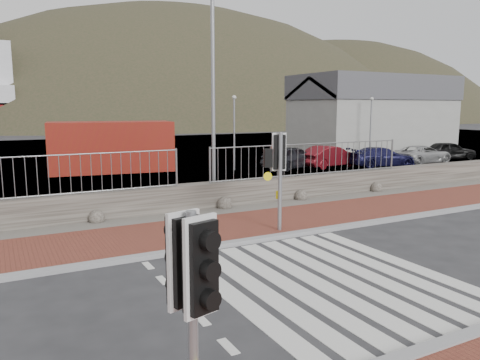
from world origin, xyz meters
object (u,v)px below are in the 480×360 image
car_b (330,156)px  car_d (422,155)px  traffic_signal_far (279,161)px  car_e (449,151)px  traffic_signal_near (192,285)px  shipping_container (111,147)px  car_a (293,157)px  car_c (382,157)px  streetlight (217,80)px

car_b → car_d: size_ratio=0.95×
traffic_signal_far → car_e: traffic_signal_far is taller
traffic_signal_near → car_e: 30.68m
shipping_container → car_e: 21.82m
traffic_signal_far → car_e: (20.08, 10.35, -1.43)m
car_a → car_b: (2.33, -0.40, -0.03)m
shipping_container → car_a: shipping_container is taller
traffic_signal_near → car_c: 24.84m
streetlight → car_b: streetlight is taller
traffic_signal_far → shipping_container: traffic_signal_far is taller
car_a → car_c: 5.45m
car_a → car_e: bearing=-102.5°
shipping_container → car_c: shipping_container is taller
car_b → car_c: 3.13m
traffic_signal_far → car_b: size_ratio=0.74×
traffic_signal_near → traffic_signal_far: 8.65m
car_c → traffic_signal_near: bearing=146.5°
streetlight → car_b: 12.50m
shipping_container → streetlight: bearing=-74.4°
car_d → traffic_signal_far: bearing=117.1°
streetlight → car_a: size_ratio=2.05×
traffic_signal_far → car_c: (13.29, 9.59, -1.46)m
traffic_signal_far → streetlight: 5.18m
streetlight → car_e: (19.81, 5.77, -3.83)m
traffic_signal_near → streetlight: 12.97m
traffic_signal_near → shipping_container: 22.27m
traffic_signal_far → car_d: bearing=-134.0°
traffic_signal_near → shipping_container: shipping_container is taller
car_c → car_e: bearing=-68.5°
streetlight → car_b: (10.14, 6.25, -3.80)m
car_a → car_d: bearing=-109.2°
streetlight → car_d: size_ratio=1.96×
car_a → car_e: (11.99, -0.88, -0.05)m
traffic_signal_near → traffic_signal_far: (5.31, 6.83, 0.20)m
car_b → car_e: (9.66, -0.48, -0.03)m
traffic_signal_far → streetlight: streetlight is taller
car_d → car_e: (3.42, 0.77, 0.04)m
traffic_signal_near → car_b: (15.73, 17.66, -1.20)m
car_a → car_c: (5.20, -1.64, -0.08)m
car_e → car_d: bearing=118.9°
traffic_signal_far → shipping_container: size_ratio=0.43×
traffic_signal_near → shipping_container: bearing=63.7°
car_e → car_b: bearing=103.3°
streetlight → car_e: size_ratio=2.23×
traffic_signal_near → car_c: traffic_signal_near is taller
car_c → streetlight: bearing=126.1°
car_d → traffic_signal_near: bearing=124.0°
shipping_container → car_c: size_ratio=1.63×
shipping_container → car_c: 15.52m
shipping_container → car_d: (17.87, -5.48, -0.79)m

